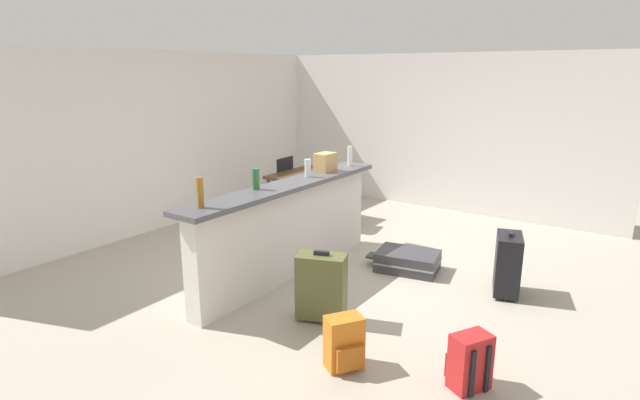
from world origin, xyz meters
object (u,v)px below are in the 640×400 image
at_px(dining_chair_far_side, 280,183).
at_px(grocery_bag, 325,162).
at_px(suitcase_upright_olive, 321,286).
at_px(backpack_orange, 344,344).
at_px(bottle_white, 350,156).
at_px(bottle_clear, 308,168).
at_px(bottle_green, 256,179).
at_px(suitcase_upright_black, 508,264).
at_px(backpack_red, 469,362).
at_px(dining_chair_near_partition, 333,193).
at_px(suitcase_flat_charcoal, 407,261).
at_px(bottle_amber, 200,193).
at_px(dining_table, 307,179).

bearing_deg(dining_chair_far_side, grocery_bag, -123.77).
bearing_deg(suitcase_upright_olive, backpack_orange, -132.56).
bearing_deg(bottle_white, dining_chair_far_side, 69.71).
bearing_deg(backpack_orange, bottle_clear, 43.48).
xyz_separation_m(bottle_clear, bottle_white, (0.83, -0.05, 0.02)).
height_order(bottle_white, backpack_orange, bottle_white).
bearing_deg(bottle_green, suitcase_upright_black, -59.52).
height_order(bottle_green, suitcase_upright_olive, bottle_green).
relative_size(backpack_red, backpack_orange, 1.00).
distance_m(bottle_clear, backpack_orange, 2.37).
xyz_separation_m(grocery_bag, dining_chair_near_partition, (1.00, 0.54, -0.65)).
xyz_separation_m(suitcase_flat_charcoal, backpack_red, (-1.78, -1.32, 0.09)).
height_order(dining_chair_far_side, backpack_red, dining_chair_far_side).
height_order(bottle_amber, bottle_clear, bottle_amber).
bearing_deg(suitcase_flat_charcoal, dining_table, 66.30).
distance_m(bottle_white, dining_table, 1.37).
bearing_deg(backpack_orange, bottle_green, 63.65).
relative_size(bottle_clear, grocery_bag, 0.78).
height_order(bottle_white, grocery_bag, bottle_white).
relative_size(bottle_clear, dining_table, 0.19).
bearing_deg(suitcase_upright_olive, bottle_green, 76.50).
relative_size(grocery_bag, suitcase_upright_black, 0.39).
relative_size(bottle_amber, bottle_white, 1.08).
relative_size(bottle_amber, suitcase_upright_olive, 0.41).
bearing_deg(grocery_bag, suitcase_upright_black, -87.08).
bearing_deg(dining_chair_near_partition, suitcase_upright_black, -108.20).
bearing_deg(suitcase_flat_charcoal, dining_chair_far_side, 70.51).
xyz_separation_m(bottle_green, dining_table, (2.23, 1.00, -0.52)).
relative_size(bottle_green, suitcase_upright_black, 0.32).
xyz_separation_m(grocery_bag, suitcase_upright_olive, (-1.42, -0.93, -0.84)).
bearing_deg(dining_table, suitcase_upright_olive, -141.40).
bearing_deg(suitcase_flat_charcoal, suitcase_upright_olive, 174.91).
distance_m(bottle_clear, dining_chair_far_side, 2.24).
distance_m(grocery_bag, dining_chair_near_partition, 1.31).
distance_m(grocery_bag, dining_table, 1.56).
bearing_deg(bottle_clear, dining_chair_far_side, 47.91).
height_order(bottle_amber, bottle_white, bottle_amber).
bearing_deg(dining_chair_far_side, suitcase_upright_black, -104.09).
bearing_deg(bottle_amber, backpack_orange, -88.64).
bearing_deg(dining_table, suitcase_upright_black, -106.14).
bearing_deg(bottle_clear, suitcase_upright_olive, -138.81).
relative_size(bottle_green, dining_chair_near_partition, 0.23).
xyz_separation_m(bottle_green, suitcase_upright_olive, (-0.23, -0.97, -0.84)).
relative_size(bottle_clear, suitcase_upright_olive, 0.30).
bearing_deg(dining_chair_far_side, backpack_red, -124.42).
bearing_deg(bottle_white, bottle_amber, 179.08).
relative_size(dining_table, backpack_red, 2.62).
bearing_deg(grocery_bag, dining_table, 44.94).
xyz_separation_m(dining_chair_near_partition, backpack_red, (-2.66, -2.92, -0.31)).
relative_size(suitcase_flat_charcoal, backpack_orange, 2.08).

